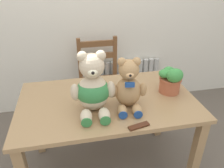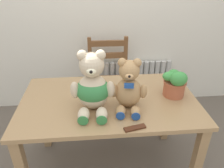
# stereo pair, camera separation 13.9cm
# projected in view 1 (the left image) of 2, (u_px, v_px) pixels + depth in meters

# --- Properties ---
(radiator) EXTENTS (0.81, 0.10, 0.56)m
(radiator) POSITION_uv_depth(u_px,v_px,m) (126.00, 84.00, 2.70)
(radiator) COLOR beige
(radiator) RESTS_ON ground_plane
(dining_table) EXTENTS (1.25, 0.74, 0.70)m
(dining_table) POSITION_uv_depth(u_px,v_px,m) (108.00, 111.00, 1.61)
(dining_table) COLOR #9E7A51
(dining_table) RESTS_ON ground_plane
(wooden_chair_behind) EXTENTS (0.43, 0.45, 0.89)m
(wooden_chair_behind) POSITION_uv_depth(u_px,v_px,m) (100.00, 82.00, 2.34)
(wooden_chair_behind) COLOR brown
(wooden_chair_behind) RESTS_ON ground_plane
(teddy_bear_left) EXTENTS (0.29, 0.29, 0.41)m
(teddy_bear_left) POSITION_uv_depth(u_px,v_px,m) (93.00, 88.00, 1.37)
(teddy_bear_left) COLOR beige
(teddy_bear_left) RESTS_ON dining_table
(teddy_bear_right) EXTENTS (0.24, 0.26, 0.35)m
(teddy_bear_right) POSITION_uv_depth(u_px,v_px,m) (128.00, 87.00, 1.42)
(teddy_bear_right) COLOR tan
(teddy_bear_right) RESTS_ON dining_table
(potted_plant) EXTENTS (0.18, 0.19, 0.22)m
(potted_plant) POSITION_uv_depth(u_px,v_px,m) (171.00, 79.00, 1.59)
(potted_plant) COLOR #B25B3D
(potted_plant) RESTS_ON dining_table
(chocolate_bar) EXTENTS (0.14, 0.06, 0.01)m
(chocolate_bar) POSITION_uv_depth(u_px,v_px,m) (139.00, 126.00, 1.29)
(chocolate_bar) COLOR #472314
(chocolate_bar) RESTS_ON dining_table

